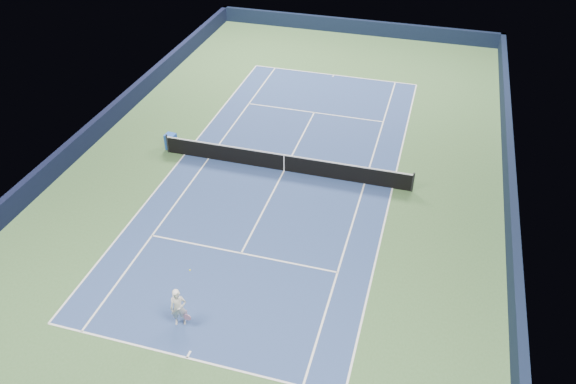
# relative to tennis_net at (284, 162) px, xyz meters

# --- Properties ---
(ground) EXTENTS (40.00, 40.00, 0.00)m
(ground) POSITION_rel_tennis_net_xyz_m (0.00, 0.00, -0.50)
(ground) COLOR #395B31
(ground) RESTS_ON ground
(wall_far) EXTENTS (22.00, 0.35, 1.10)m
(wall_far) POSITION_rel_tennis_net_xyz_m (0.00, 19.82, 0.05)
(wall_far) COLOR black
(wall_far) RESTS_ON ground
(wall_right) EXTENTS (0.35, 40.00, 1.10)m
(wall_right) POSITION_rel_tennis_net_xyz_m (10.82, 0.00, 0.05)
(wall_right) COLOR #101A32
(wall_right) RESTS_ON ground
(wall_left) EXTENTS (0.35, 40.00, 1.10)m
(wall_left) POSITION_rel_tennis_net_xyz_m (-10.82, 0.00, 0.05)
(wall_left) COLOR black
(wall_left) RESTS_ON ground
(court_surface) EXTENTS (10.97, 23.77, 0.01)m
(court_surface) POSITION_rel_tennis_net_xyz_m (0.00, 0.00, -0.50)
(court_surface) COLOR navy
(court_surface) RESTS_ON ground
(baseline_far) EXTENTS (10.97, 0.08, 0.00)m
(baseline_far) POSITION_rel_tennis_net_xyz_m (0.00, 11.88, -0.50)
(baseline_far) COLOR white
(baseline_far) RESTS_ON ground
(baseline_near) EXTENTS (10.97, 0.08, 0.00)m
(baseline_near) POSITION_rel_tennis_net_xyz_m (0.00, -11.88, -0.50)
(baseline_near) COLOR white
(baseline_near) RESTS_ON ground
(sideline_doubles_right) EXTENTS (0.08, 23.77, 0.00)m
(sideline_doubles_right) POSITION_rel_tennis_net_xyz_m (5.49, 0.00, -0.50)
(sideline_doubles_right) COLOR white
(sideline_doubles_right) RESTS_ON ground
(sideline_doubles_left) EXTENTS (0.08, 23.77, 0.00)m
(sideline_doubles_left) POSITION_rel_tennis_net_xyz_m (-5.49, 0.00, -0.50)
(sideline_doubles_left) COLOR white
(sideline_doubles_left) RESTS_ON ground
(sideline_singles_right) EXTENTS (0.08, 23.77, 0.00)m
(sideline_singles_right) POSITION_rel_tennis_net_xyz_m (4.12, 0.00, -0.50)
(sideline_singles_right) COLOR white
(sideline_singles_right) RESTS_ON ground
(sideline_singles_left) EXTENTS (0.08, 23.77, 0.00)m
(sideline_singles_left) POSITION_rel_tennis_net_xyz_m (-4.12, 0.00, -0.50)
(sideline_singles_left) COLOR white
(sideline_singles_left) RESTS_ON ground
(service_line_far) EXTENTS (8.23, 0.08, 0.00)m
(service_line_far) POSITION_rel_tennis_net_xyz_m (0.00, 6.40, -0.50)
(service_line_far) COLOR white
(service_line_far) RESTS_ON ground
(service_line_near) EXTENTS (8.23, 0.08, 0.00)m
(service_line_near) POSITION_rel_tennis_net_xyz_m (0.00, -6.40, -0.50)
(service_line_near) COLOR white
(service_line_near) RESTS_ON ground
(center_service_line) EXTENTS (0.08, 12.80, 0.00)m
(center_service_line) POSITION_rel_tennis_net_xyz_m (0.00, 0.00, -0.50)
(center_service_line) COLOR white
(center_service_line) RESTS_ON ground
(center_mark_far) EXTENTS (0.08, 0.30, 0.00)m
(center_mark_far) POSITION_rel_tennis_net_xyz_m (0.00, 11.73, -0.50)
(center_mark_far) COLOR white
(center_mark_far) RESTS_ON ground
(center_mark_near) EXTENTS (0.08, 0.30, 0.00)m
(center_mark_near) POSITION_rel_tennis_net_xyz_m (0.00, -11.73, -0.50)
(center_mark_near) COLOR white
(center_mark_near) RESTS_ON ground
(tennis_net) EXTENTS (12.90, 0.10, 1.07)m
(tennis_net) POSITION_rel_tennis_net_xyz_m (0.00, 0.00, 0.00)
(tennis_net) COLOR black
(tennis_net) RESTS_ON ground
(sponsor_cube) EXTENTS (0.61, 0.53, 0.87)m
(sponsor_cube) POSITION_rel_tennis_net_xyz_m (-6.40, 0.39, -0.07)
(sponsor_cube) COLOR blue
(sponsor_cube) RESTS_ON ground
(tennis_player) EXTENTS (0.81, 1.33, 1.79)m
(tennis_player) POSITION_rel_tennis_net_xyz_m (-0.84, -10.52, 0.31)
(tennis_player) COLOR white
(tennis_player) RESTS_ON ground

